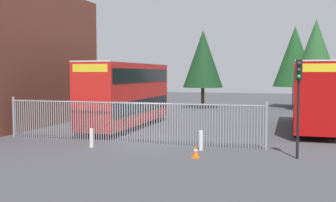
{
  "coord_description": "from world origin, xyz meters",
  "views": [
    {
      "loc": [
        7.28,
        -20.65,
        3.73
      ],
      "look_at": [
        0.0,
        4.0,
        2.0
      ],
      "focal_mm": 44.65,
      "sensor_mm": 36.0,
      "label": 1
    }
  ],
  "objects": [
    {
      "name": "tree_tall_back",
      "position": [
        7.6,
        26.78,
        5.51
      ],
      "size": [
        4.57,
        4.57,
        8.79
      ],
      "color": "#4C3823",
      "rests_on": "ground"
    },
    {
      "name": "traffic_light_kerbside",
      "position": [
        7.59,
        -1.84,
        2.99
      ],
      "size": [
        0.28,
        0.33,
        4.3
      ],
      "color": "black",
      "rests_on": "ground"
    },
    {
      "name": "traffic_cone_by_gate",
      "position": [
        3.32,
        -2.95,
        0.29
      ],
      "size": [
        0.34,
        0.34,
        0.59
      ],
      "color": "orange",
      "rests_on": "ground"
    },
    {
      "name": "tree_short_side",
      "position": [
        -1.75,
        23.06,
        5.22
      ],
      "size": [
        4.25,
        4.25,
        8.26
      ],
      "color": "#4C3823",
      "rests_on": "ground"
    },
    {
      "name": "double_decker_bus_near_gate",
      "position": [
        -3.43,
        5.72,
        2.42
      ],
      "size": [
        2.54,
        10.81,
        4.42
      ],
      "color": "red",
      "rests_on": "ground"
    },
    {
      "name": "tree_mid_row",
      "position": [
        9.55,
        23.08,
        5.91
      ],
      "size": [
        4.29,
        4.29,
        8.99
      ],
      "color": "#4C3823",
      "rests_on": "ground"
    },
    {
      "name": "bollard_near_left",
      "position": [
        -2.27,
        -1.87,
        0.47
      ],
      "size": [
        0.2,
        0.2,
        0.95
      ],
      "primitive_type": "cylinder",
      "color": "silver",
      "rests_on": "ground"
    },
    {
      "name": "double_decker_bus_behind_fence_left",
      "position": [
        8.7,
        8.04,
        2.42
      ],
      "size": [
        2.54,
        10.81,
        4.42
      ],
      "color": "#B70C0C",
      "rests_on": "ground"
    },
    {
      "name": "palisade_fence",
      "position": [
        -1.03,
        0.0,
        1.18
      ],
      "size": [
        14.5,
        0.14,
        2.35
      ],
      "color": "gray",
      "rests_on": "ground"
    },
    {
      "name": "bollard_center_front",
      "position": [
        3.15,
        -1.07,
        0.47
      ],
      "size": [
        0.2,
        0.2,
        0.95
      ],
      "primitive_type": "cylinder",
      "color": "silver",
      "rests_on": "ground"
    },
    {
      "name": "ground_plane",
      "position": [
        0.0,
        8.0,
        0.0
      ],
      "size": [
        100.0,
        100.0,
        0.0
      ],
      "primitive_type": "plane",
      "color": "#3D3D42"
    }
  ]
}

